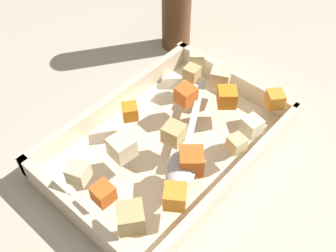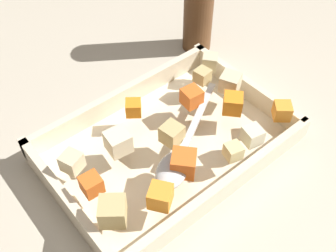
# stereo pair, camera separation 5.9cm
# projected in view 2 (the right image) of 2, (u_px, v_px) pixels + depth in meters

# --- Properties ---
(ground_plane) EXTENTS (4.00, 4.00, 0.00)m
(ground_plane) POSITION_uv_depth(u_px,v_px,m) (162.00, 153.00, 0.64)
(ground_plane) COLOR #BCB29E
(baking_dish) EXTENTS (0.36, 0.25, 0.05)m
(baking_dish) POSITION_uv_depth(u_px,v_px,m) (168.00, 146.00, 0.63)
(baking_dish) COLOR beige
(baking_dish) RESTS_ON ground_plane
(carrot_chunk_far_left) EXTENTS (0.03, 0.03, 0.03)m
(carrot_chunk_far_left) POSITION_uv_depth(u_px,v_px,m) (91.00, 184.00, 0.52)
(carrot_chunk_far_left) COLOR orange
(carrot_chunk_far_left) RESTS_ON baking_dish
(carrot_chunk_near_spoon) EXTENTS (0.04, 0.04, 0.03)m
(carrot_chunk_near_spoon) POSITION_uv_depth(u_px,v_px,m) (233.00, 103.00, 0.62)
(carrot_chunk_near_spoon) COLOR orange
(carrot_chunk_near_spoon) RESTS_ON baking_dish
(carrot_chunk_front_center) EXTENTS (0.03, 0.03, 0.02)m
(carrot_chunk_front_center) POSITION_uv_depth(u_px,v_px,m) (133.00, 108.00, 0.62)
(carrot_chunk_front_center) COLOR orange
(carrot_chunk_front_center) RESTS_ON baking_dish
(carrot_chunk_corner_nw) EXTENTS (0.04, 0.04, 0.03)m
(carrot_chunk_corner_nw) POSITION_uv_depth(u_px,v_px,m) (160.00, 196.00, 0.51)
(carrot_chunk_corner_nw) COLOR orange
(carrot_chunk_corner_nw) RESTS_ON baking_dish
(carrot_chunk_far_right) EXTENTS (0.05, 0.05, 0.03)m
(carrot_chunk_far_right) POSITION_uv_depth(u_px,v_px,m) (184.00, 163.00, 0.54)
(carrot_chunk_far_right) COLOR orange
(carrot_chunk_far_right) RESTS_ON baking_dish
(carrot_chunk_mid_right) EXTENTS (0.04, 0.04, 0.03)m
(carrot_chunk_mid_right) POSITION_uv_depth(u_px,v_px,m) (282.00, 111.00, 0.61)
(carrot_chunk_mid_right) COLOR orange
(carrot_chunk_mid_right) RESTS_ON baking_dish
(carrot_chunk_rim_edge) EXTENTS (0.03, 0.03, 0.03)m
(carrot_chunk_rim_edge) POSITION_uv_depth(u_px,v_px,m) (192.00, 97.00, 0.63)
(carrot_chunk_rim_edge) COLOR orange
(carrot_chunk_rim_edge) RESTS_ON baking_dish
(potato_chunk_under_handle) EXTENTS (0.03, 0.03, 0.02)m
(potato_chunk_under_handle) POSITION_uv_depth(u_px,v_px,m) (210.00, 62.00, 0.69)
(potato_chunk_under_handle) COLOR beige
(potato_chunk_under_handle) RESTS_ON baking_dish
(potato_chunk_back_center) EXTENTS (0.05, 0.05, 0.03)m
(potato_chunk_back_center) POSITION_uv_depth(u_px,v_px,m) (113.00, 211.00, 0.49)
(potato_chunk_back_center) COLOR tan
(potato_chunk_back_center) RESTS_ON baking_dish
(potato_chunk_center) EXTENTS (0.03, 0.03, 0.02)m
(potato_chunk_center) POSITION_uv_depth(u_px,v_px,m) (202.00, 76.00, 0.66)
(potato_chunk_center) COLOR tan
(potato_chunk_center) RESTS_ON baking_dish
(potato_chunk_corner_sw) EXTENTS (0.04, 0.04, 0.03)m
(potato_chunk_corner_sw) POSITION_uv_depth(u_px,v_px,m) (229.00, 82.00, 0.65)
(potato_chunk_corner_sw) COLOR beige
(potato_chunk_corner_sw) RESTS_ON baking_dish
(potato_chunk_near_right) EXTENTS (0.03, 0.03, 0.03)m
(potato_chunk_near_right) POSITION_uv_depth(u_px,v_px,m) (171.00, 134.00, 0.58)
(potato_chunk_near_right) COLOR tan
(potato_chunk_near_right) RESTS_ON baking_dish
(potato_chunk_corner_se) EXTENTS (0.03, 0.03, 0.03)m
(potato_chunk_corner_se) POSITION_uv_depth(u_px,v_px,m) (253.00, 135.00, 0.58)
(potato_chunk_corner_se) COLOR beige
(potato_chunk_corner_se) RESTS_ON baking_dish
(potato_chunk_corner_ne) EXTENTS (0.03, 0.03, 0.02)m
(potato_chunk_corner_ne) POSITION_uv_depth(u_px,v_px,m) (233.00, 151.00, 0.56)
(potato_chunk_corner_ne) COLOR #E0CC89
(potato_chunk_corner_ne) RESTS_ON baking_dish
(potato_chunk_near_left) EXTENTS (0.03, 0.03, 0.03)m
(potato_chunk_near_left) POSITION_uv_depth(u_px,v_px,m) (72.00, 162.00, 0.54)
(potato_chunk_near_left) COLOR beige
(potato_chunk_near_left) RESTS_ON baking_dish
(potato_chunk_heap_top) EXTENTS (0.04, 0.04, 0.03)m
(potato_chunk_heap_top) POSITION_uv_depth(u_px,v_px,m) (118.00, 142.00, 0.56)
(potato_chunk_heap_top) COLOR beige
(potato_chunk_heap_top) RESTS_ON baking_dish
(serving_spoon) EXTENTS (0.21, 0.13, 0.02)m
(serving_spoon) POSITION_uv_depth(u_px,v_px,m) (176.00, 163.00, 0.55)
(serving_spoon) COLOR silver
(serving_spoon) RESTS_ON baking_dish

